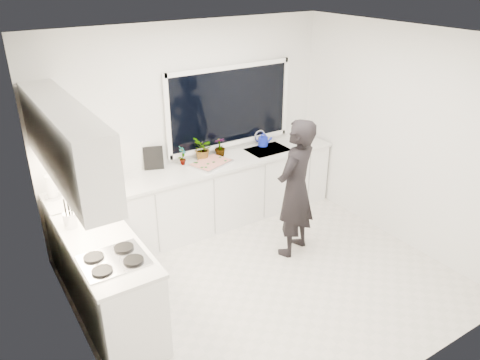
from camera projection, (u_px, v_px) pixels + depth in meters
floor at (266, 282)px, 5.37m from camera, size 4.00×3.50×0.02m
wall_back at (190, 128)px, 6.13m from camera, size 4.00×0.02×2.70m
wall_left at (69, 230)px, 3.81m from camera, size 0.02×3.50×2.70m
wall_right at (400, 138)px, 5.78m from camera, size 0.02×3.50×2.70m
ceiling at (273, 37)px, 4.22m from camera, size 4.00×3.50×0.02m
window at (230, 106)px, 6.31m from camera, size 1.80×0.02×1.00m
base_cabinets_back at (204, 198)px, 6.28m from camera, size 3.92×0.58×0.88m
base_cabinets_left at (109, 283)px, 4.63m from camera, size 0.58×1.60×0.88m
countertop_back at (203, 167)px, 6.08m from camera, size 3.94×0.62×0.04m
countertop_left at (104, 244)px, 4.43m from camera, size 0.62×1.60×0.04m
upper_cabinets at (65, 142)px, 4.23m from camera, size 0.34×2.10×0.70m
sink at (268, 153)px, 6.62m from camera, size 0.58×0.42×0.14m
faucet at (260, 138)px, 6.70m from camera, size 0.03×0.03×0.22m
stovetop at (114, 260)px, 4.14m from camera, size 0.56×0.48×0.03m
person at (295, 189)px, 5.58m from camera, size 0.74×0.62×1.73m
pizza_tray at (211, 163)px, 6.10m from camera, size 0.60×0.52×0.03m
pizza at (211, 162)px, 6.10m from camera, size 0.54×0.46×0.01m
watering_can at (263, 141)px, 6.70m from camera, size 0.14×0.14×0.13m
paper_towel_roll at (51, 188)px, 5.19m from camera, size 0.13×0.13×0.26m
knife_block at (106, 175)px, 5.54m from camera, size 0.16×0.14×0.22m
utensil_crock at (70, 220)px, 4.64m from camera, size 0.14×0.14×0.16m
picture_frame_large at (108, 169)px, 5.63m from camera, size 0.21×0.09×0.28m
picture_frame_small at (153, 158)px, 5.92m from camera, size 0.24×0.10×0.30m
herb_plants at (204, 149)px, 6.19m from camera, size 0.73×0.34×0.32m
soap_bottles at (303, 137)px, 6.68m from camera, size 0.22×0.15×0.29m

